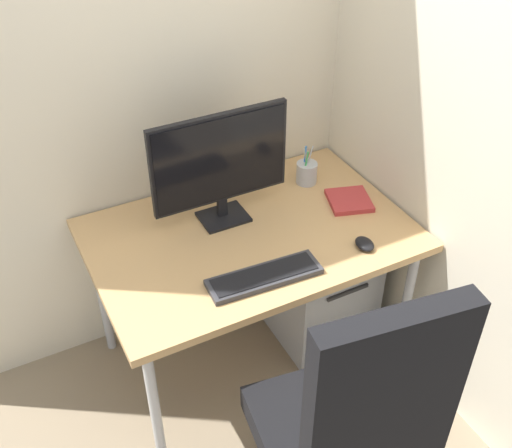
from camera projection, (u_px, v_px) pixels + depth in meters
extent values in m
plane|color=gray|center=(251.00, 354.00, 2.83)|extent=(8.00, 8.00, 0.00)
cube|color=beige|center=(196.00, 21.00, 2.28)|extent=(2.69, 0.04, 2.80)
cube|color=beige|center=(449.00, 50.00, 2.06)|extent=(0.04, 2.27, 2.80)
cube|color=tan|center=(250.00, 235.00, 2.40)|extent=(1.23, 0.81, 0.03)
cylinder|color=#B2B5BA|center=(155.00, 412.00, 2.18)|extent=(0.04, 0.04, 0.68)
cylinder|color=#B2B5BA|center=(405.00, 310.00, 2.58)|extent=(0.04, 0.04, 0.68)
cylinder|color=#B2B5BA|center=(101.00, 293.00, 2.66)|extent=(0.04, 0.04, 0.68)
cylinder|color=#B2B5BA|center=(318.00, 222.00, 3.06)|extent=(0.04, 0.04, 0.68)
sphere|color=black|center=(359.00, 440.00, 2.45)|extent=(0.05, 0.05, 0.05)
sphere|color=black|center=(274.00, 442.00, 2.44)|extent=(0.05, 0.05, 0.05)
cube|color=black|center=(331.00, 432.00, 2.02)|extent=(0.53, 0.53, 0.10)
cube|color=black|center=(381.00, 413.00, 1.59)|extent=(0.43, 0.13, 0.72)
cube|color=#9EA0A5|center=(313.00, 276.00, 2.82)|extent=(0.40, 0.51, 0.58)
cube|color=#262628|center=(348.00, 292.00, 2.57)|extent=(0.20, 0.01, 0.02)
cube|color=black|center=(224.00, 217.00, 2.46)|extent=(0.19, 0.15, 0.01)
cube|color=black|center=(222.00, 205.00, 2.44)|extent=(0.04, 0.02, 0.09)
cube|color=black|center=(220.00, 158.00, 2.31)|extent=(0.55, 0.02, 0.37)
cube|color=black|center=(221.00, 160.00, 2.30)|extent=(0.53, 0.01, 0.34)
cube|color=#333338|center=(264.00, 277.00, 2.17)|extent=(0.42, 0.15, 0.02)
cube|color=black|center=(264.00, 274.00, 2.17)|extent=(0.38, 0.12, 0.00)
ellipsoid|color=black|center=(365.00, 244.00, 2.31)|extent=(0.07, 0.10, 0.03)
cylinder|color=#B2B5BA|center=(307.00, 173.00, 2.65)|extent=(0.09, 0.09, 0.09)
cylinder|color=silver|center=(306.00, 160.00, 2.60)|extent=(0.03, 0.01, 0.13)
cylinder|color=silver|center=(309.00, 159.00, 2.61)|extent=(0.03, 0.01, 0.13)
torus|color=black|center=(307.00, 171.00, 2.64)|extent=(0.04, 0.04, 0.01)
cylinder|color=#337FD8|center=(305.00, 161.00, 2.63)|extent=(0.01, 0.01, 0.14)
cylinder|color=#3FAD59|center=(306.00, 165.00, 2.60)|extent=(0.02, 0.02, 0.13)
cube|color=#B23333|center=(349.00, 200.00, 2.54)|extent=(0.21, 0.21, 0.02)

